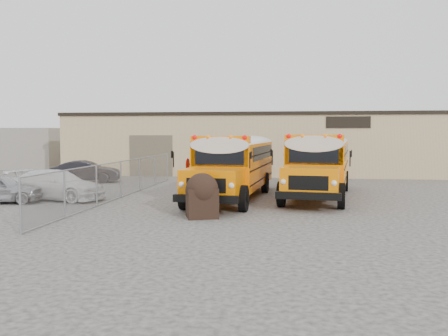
# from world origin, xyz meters

# --- Properties ---
(ground) EXTENTS (120.00, 120.00, 0.00)m
(ground) POSITION_xyz_m (0.00, 0.00, 0.00)
(ground) COLOR #302E2C
(ground) RESTS_ON ground
(warehouse) EXTENTS (30.20, 10.20, 4.67)m
(warehouse) POSITION_xyz_m (-0.00, 19.99, 2.37)
(warehouse) COLOR #CFB580
(warehouse) RESTS_ON ground
(chainlink_fence) EXTENTS (0.07, 18.07, 1.81)m
(chainlink_fence) POSITION_xyz_m (-6.00, 3.00, 0.90)
(chainlink_fence) COLOR gray
(chainlink_fence) RESTS_ON ground
(distant_building_left) EXTENTS (8.00, 6.00, 3.60)m
(distant_building_left) POSITION_xyz_m (-22.00, 22.00, 1.80)
(distant_building_left) COLOR gray
(distant_building_left) RESTS_ON ground
(school_bus_left) EXTENTS (3.59, 10.66, 3.07)m
(school_bus_left) POSITION_xyz_m (-0.07, 10.30, 1.78)
(school_bus_left) COLOR orange
(school_bus_left) RESTS_ON ground
(school_bus_right) EXTENTS (3.86, 10.91, 3.12)m
(school_bus_right) POSITION_xyz_m (4.38, 11.77, 1.81)
(school_bus_right) COLOR orange
(school_bus_right) RESTS_ON ground
(tarp_bundle) EXTENTS (1.38, 1.31, 1.67)m
(tarp_bundle) POSITION_xyz_m (-1.03, -2.11, 0.86)
(tarp_bundle) COLOR black
(tarp_bundle) RESTS_ON ground
(car_white) EXTENTS (5.17, 2.97, 1.41)m
(car_white) POSITION_xyz_m (-8.77, 1.90, 0.71)
(car_white) COLOR white
(car_white) RESTS_ON ground
(car_dark) EXTENTS (4.45, 2.37, 1.39)m
(car_dark) POSITION_xyz_m (-10.83, 9.98, 0.70)
(car_dark) COLOR black
(car_dark) RESTS_ON ground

